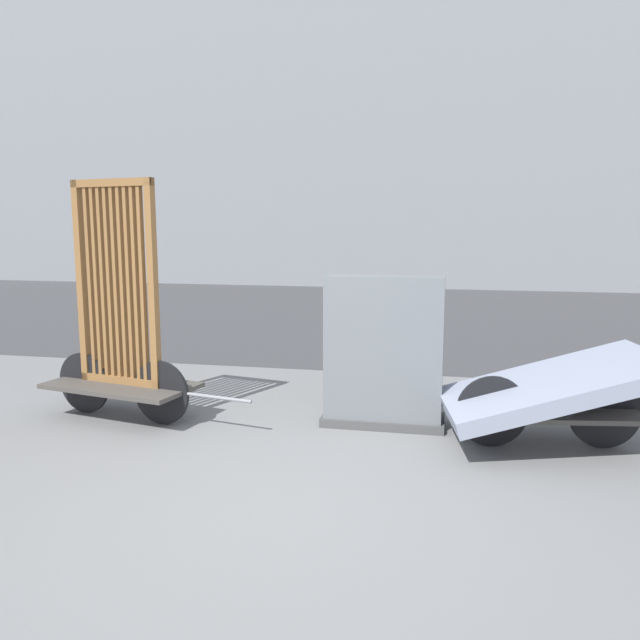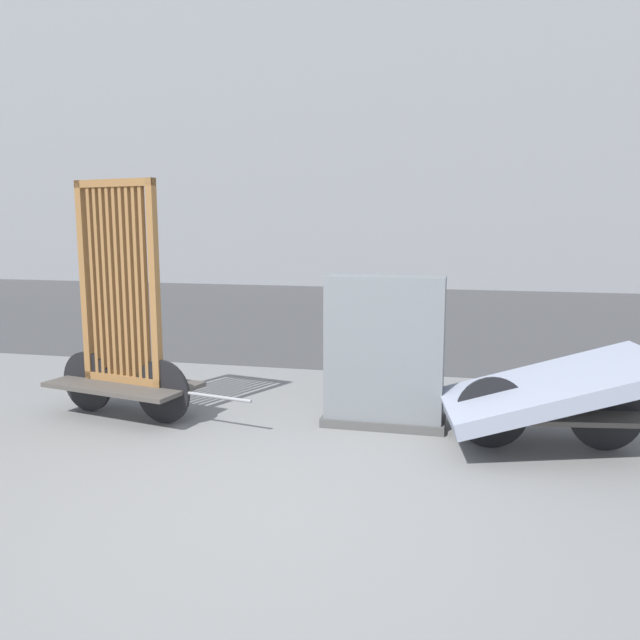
# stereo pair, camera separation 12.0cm
# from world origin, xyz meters

# --- Properties ---
(ground_plane) EXTENTS (60.00, 60.00, 0.00)m
(ground_plane) POSITION_xyz_m (0.00, 0.00, 0.00)
(ground_plane) COLOR slate
(road_strip) EXTENTS (56.00, 10.41, 0.01)m
(road_strip) POSITION_xyz_m (0.00, 9.09, 0.00)
(road_strip) COLOR #424244
(road_strip) RESTS_ON ground_plane
(building_facade) EXTENTS (48.00, 4.00, 10.82)m
(building_facade) POSITION_xyz_m (0.00, 16.29, 5.41)
(building_facade) COLOR gray
(building_facade) RESTS_ON ground_plane
(bike_cart_with_bedframe) EXTENTS (2.14, 0.96, 2.23)m
(bike_cart_with_bedframe) POSITION_xyz_m (-1.91, 1.59, 0.76)
(bike_cart_with_bedframe) COLOR #4C4742
(bike_cart_with_bedframe) RESTS_ON ground_plane
(bike_cart_with_mattress) EXTENTS (2.31, 1.33, 0.81)m
(bike_cart_with_mattress) POSITION_xyz_m (1.92, 1.59, 0.48)
(bike_cart_with_mattress) COLOR #4C4742
(bike_cart_with_mattress) RESTS_ON ground_plane
(utility_cabinet) EXTENTS (1.11, 0.46, 1.37)m
(utility_cabinet) POSITION_xyz_m (0.53, 1.91, 0.64)
(utility_cabinet) COLOR #4C4C4C
(utility_cabinet) RESTS_ON ground_plane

